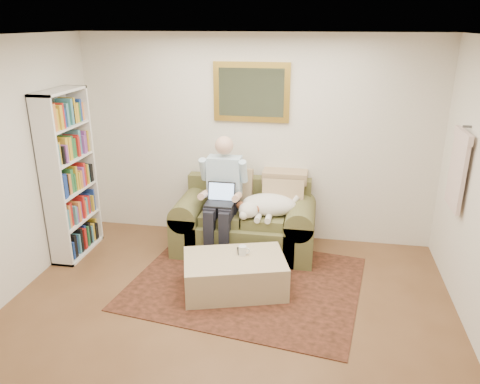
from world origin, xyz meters
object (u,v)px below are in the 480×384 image
(bookshelf, at_px, (69,175))
(sofa, at_px, (245,227))
(laptop, at_px, (220,198))
(sleeping_dog, at_px, (269,205))
(ottoman, at_px, (235,274))
(seated_man, at_px, (222,199))
(coffee_mug, at_px, (242,250))

(bookshelf, bearing_deg, sofa, 11.98)
(laptop, distance_m, bookshelf, 1.81)
(laptop, bearing_deg, sleeping_dog, 13.64)
(bookshelf, bearing_deg, ottoman, -14.51)
(seated_man, relative_size, laptop, 4.33)
(laptop, relative_size, ottoman, 0.32)
(ottoman, relative_size, bookshelf, 0.53)
(bookshelf, bearing_deg, coffee_mug, -11.71)
(laptop, height_order, sleeping_dog, laptop)
(seated_man, bearing_deg, laptop, -90.00)
(coffee_mug, bearing_deg, ottoman, -126.08)
(laptop, distance_m, coffee_mug, 0.83)
(sofa, height_order, sleeping_dog, sofa)
(laptop, bearing_deg, bookshelf, -173.29)
(sofa, relative_size, sleeping_dog, 2.43)
(laptop, height_order, bookshelf, bookshelf)
(ottoman, bearing_deg, laptop, 112.52)
(sleeping_dog, relative_size, coffee_mug, 7.05)
(laptop, height_order, coffee_mug, laptop)
(sleeping_dog, bearing_deg, coffee_mug, -102.99)
(sofa, relative_size, ottoman, 1.63)
(seated_man, height_order, bookshelf, bookshelf)
(laptop, xyz_separation_m, ottoman, (0.31, -0.75, -0.56))
(sofa, relative_size, coffee_mug, 17.11)
(sleeping_dog, xyz_separation_m, ottoman, (-0.25, -0.89, -0.46))
(sleeping_dog, xyz_separation_m, bookshelf, (-2.35, -0.35, 0.35))
(seated_man, distance_m, laptop, 0.07)
(seated_man, distance_m, coffee_mug, 0.87)
(sleeping_dog, bearing_deg, ottoman, -105.82)
(sofa, bearing_deg, seated_man, -148.55)
(sofa, height_order, seated_man, seated_man)
(sofa, height_order, coffee_mug, sofa)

